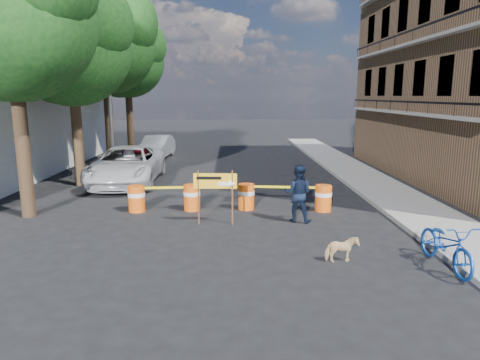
{
  "coord_description": "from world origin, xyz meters",
  "views": [
    {
      "loc": [
        -0.16,
        -11.79,
        3.92
      ],
      "look_at": [
        0.16,
        1.44,
        1.3
      ],
      "focal_mm": 32.0,
      "sensor_mm": 36.0,
      "label": 1
    }
  ],
  "objects_px": {
    "barrel_far_right": "(323,198)",
    "detour_sign": "(220,185)",
    "pedestrian": "(298,193)",
    "barrel_far_left": "(137,198)",
    "sedan_red": "(136,161)",
    "barrel_mid_left": "(192,197)",
    "bicycle": "(448,223)",
    "barrel_mid_right": "(246,196)",
    "dog": "(342,249)",
    "suv_white": "(127,165)",
    "sedan_silver": "(157,147)"
  },
  "relations": [
    {
      "from": "suv_white",
      "to": "barrel_far_right",
      "type": "bearing_deg",
      "value": -32.91
    },
    {
      "from": "barrel_far_right",
      "to": "suv_white",
      "type": "bearing_deg",
      "value": 148.27
    },
    {
      "from": "barrel_mid_left",
      "to": "barrel_far_right",
      "type": "relative_size",
      "value": 1.0
    },
    {
      "from": "barrel_mid_left",
      "to": "barrel_far_left",
      "type": "bearing_deg",
      "value": -176.14
    },
    {
      "from": "bicycle",
      "to": "dog",
      "type": "height_order",
      "value": "bicycle"
    },
    {
      "from": "barrel_mid_right",
      "to": "bicycle",
      "type": "distance_m",
      "value": 6.91
    },
    {
      "from": "barrel_far_right",
      "to": "pedestrian",
      "type": "height_order",
      "value": "pedestrian"
    },
    {
      "from": "bicycle",
      "to": "barrel_mid_right",
      "type": "bearing_deg",
      "value": 126.13
    },
    {
      "from": "barrel_mid_left",
      "to": "suv_white",
      "type": "bearing_deg",
      "value": 125.54
    },
    {
      "from": "detour_sign",
      "to": "sedan_silver",
      "type": "distance_m",
      "value": 15.08
    },
    {
      "from": "barrel_far_right",
      "to": "bicycle",
      "type": "height_order",
      "value": "bicycle"
    },
    {
      "from": "barrel_mid_left",
      "to": "pedestrian",
      "type": "distance_m",
      "value": 3.76
    },
    {
      "from": "pedestrian",
      "to": "barrel_far_right",
      "type": "bearing_deg",
      "value": -112.82
    },
    {
      "from": "detour_sign",
      "to": "dog",
      "type": "relative_size",
      "value": 2.23
    },
    {
      "from": "bicycle",
      "to": "sedan_silver",
      "type": "bearing_deg",
      "value": 114.6
    },
    {
      "from": "pedestrian",
      "to": "sedan_red",
      "type": "distance_m",
      "value": 10.49
    },
    {
      "from": "barrel_mid_right",
      "to": "detour_sign",
      "type": "xyz_separation_m",
      "value": [
        -0.86,
        -1.79,
        0.77
      ]
    },
    {
      "from": "bicycle",
      "to": "pedestrian",
      "type": "bearing_deg",
      "value": 123.26
    },
    {
      "from": "detour_sign",
      "to": "suv_white",
      "type": "distance_m",
      "value": 7.71
    },
    {
      "from": "barrel_mid_right",
      "to": "bicycle",
      "type": "bearing_deg",
      "value": -50.32
    },
    {
      "from": "bicycle",
      "to": "dog",
      "type": "bearing_deg",
      "value": 166.96
    },
    {
      "from": "bicycle",
      "to": "dog",
      "type": "xyz_separation_m",
      "value": [
        -2.3,
        0.39,
        -0.75
      ]
    },
    {
      "from": "pedestrian",
      "to": "sedan_red",
      "type": "height_order",
      "value": "pedestrian"
    },
    {
      "from": "barrel_far_right",
      "to": "sedan_red",
      "type": "bearing_deg",
      "value": 139.17
    },
    {
      "from": "barrel_mid_right",
      "to": "dog",
      "type": "relative_size",
      "value": 1.18
    },
    {
      "from": "barrel_far_left",
      "to": "dog",
      "type": "xyz_separation_m",
      "value": [
        5.86,
        -4.71,
        -0.15
      ]
    },
    {
      "from": "barrel_far_left",
      "to": "sedan_red",
      "type": "distance_m",
      "value": 6.86
    },
    {
      "from": "barrel_mid_right",
      "to": "dog",
      "type": "height_order",
      "value": "barrel_mid_right"
    },
    {
      "from": "dog",
      "to": "sedan_red",
      "type": "height_order",
      "value": "sedan_red"
    },
    {
      "from": "pedestrian",
      "to": "bicycle",
      "type": "distance_m",
      "value": 4.73
    },
    {
      "from": "suv_white",
      "to": "barrel_mid_left",
      "type": "bearing_deg",
      "value": -55.64
    },
    {
      "from": "barrel_far_right",
      "to": "detour_sign",
      "type": "bearing_deg",
      "value": -156.79
    },
    {
      "from": "detour_sign",
      "to": "pedestrian",
      "type": "height_order",
      "value": "pedestrian"
    },
    {
      "from": "detour_sign",
      "to": "dog",
      "type": "bearing_deg",
      "value": -44.27
    },
    {
      "from": "barrel_far_right",
      "to": "detour_sign",
      "type": "xyz_separation_m",
      "value": [
        -3.5,
        -1.5,
        0.77
      ]
    },
    {
      "from": "barrel_mid_right",
      "to": "sedan_red",
      "type": "relative_size",
      "value": 0.2
    },
    {
      "from": "barrel_far_left",
      "to": "detour_sign",
      "type": "height_order",
      "value": "detour_sign"
    },
    {
      "from": "barrel_mid_right",
      "to": "detour_sign",
      "type": "distance_m",
      "value": 2.12
    },
    {
      "from": "pedestrian",
      "to": "sedan_silver",
      "type": "relative_size",
      "value": 0.42
    },
    {
      "from": "barrel_mid_left",
      "to": "bicycle",
      "type": "distance_m",
      "value": 8.19
    },
    {
      "from": "bicycle",
      "to": "suv_white",
      "type": "bearing_deg",
      "value": 130.66
    },
    {
      "from": "barrel_mid_right",
      "to": "dog",
      "type": "bearing_deg",
      "value": -66.96
    },
    {
      "from": "dog",
      "to": "barrel_mid_right",
      "type": "bearing_deg",
      "value": 15.97
    },
    {
      "from": "barrel_far_left",
      "to": "dog",
      "type": "bearing_deg",
      "value": -38.8
    },
    {
      "from": "barrel_mid_left",
      "to": "sedan_red",
      "type": "xyz_separation_m",
      "value": [
        -3.32,
        6.58,
        0.28
      ]
    },
    {
      "from": "barrel_mid_left",
      "to": "sedan_silver",
      "type": "xyz_separation_m",
      "value": [
        -3.32,
        12.72,
        0.24
      ]
    },
    {
      "from": "barrel_mid_right",
      "to": "barrel_far_right",
      "type": "distance_m",
      "value": 2.66
    },
    {
      "from": "barrel_far_left",
      "to": "barrel_mid_left",
      "type": "relative_size",
      "value": 1.0
    },
    {
      "from": "suv_white",
      "to": "barrel_mid_right",
      "type": "bearing_deg",
      "value": -42.47
    },
    {
      "from": "barrel_far_left",
      "to": "detour_sign",
      "type": "relative_size",
      "value": 0.53
    }
  ]
}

